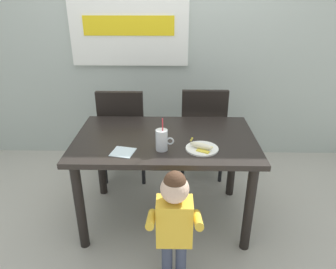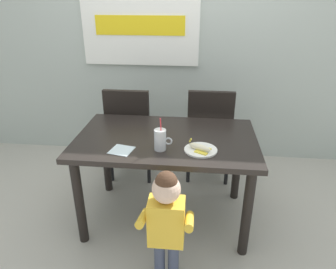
# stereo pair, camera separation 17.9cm
# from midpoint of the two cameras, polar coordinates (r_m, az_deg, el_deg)

# --- Properties ---
(ground_plane) EXTENTS (24.00, 24.00, 0.00)m
(ground_plane) POSITION_cam_midpoint_polar(r_m,az_deg,el_deg) (2.76, -2.39, -14.82)
(ground_plane) COLOR #B7B2A8
(back_wall) EXTENTS (6.40, 0.17, 2.90)m
(back_wall) POSITION_cam_midpoint_polar(r_m,az_deg,el_deg) (3.40, -1.71, 19.51)
(back_wall) COLOR #ADB7B2
(back_wall) RESTS_ON ground
(dining_table) EXTENTS (1.37, 0.85, 0.75)m
(dining_table) POSITION_cam_midpoint_polar(r_m,az_deg,el_deg) (2.40, -2.66, -2.82)
(dining_table) COLOR black
(dining_table) RESTS_ON ground
(dining_chair_left) EXTENTS (0.44, 0.45, 0.96)m
(dining_chair_left) POSITION_cam_midpoint_polar(r_m,az_deg,el_deg) (3.05, -9.85, 0.82)
(dining_chair_left) COLOR black
(dining_chair_left) RESTS_ON ground
(dining_chair_right) EXTENTS (0.44, 0.44, 0.96)m
(dining_chair_right) POSITION_cam_midpoint_polar(r_m,az_deg,el_deg) (3.05, 4.67, 1.13)
(dining_chair_right) COLOR black
(dining_chair_right) RESTS_ON ground
(toddler_standing) EXTENTS (0.33, 0.24, 0.84)m
(toddler_standing) POSITION_cam_midpoint_polar(r_m,az_deg,el_deg) (1.93, -1.56, -14.92)
(toddler_standing) COLOR #3F4760
(toddler_standing) RESTS_ON ground
(milk_cup) EXTENTS (0.13, 0.08, 0.25)m
(milk_cup) POSITION_cam_midpoint_polar(r_m,az_deg,el_deg) (2.14, -3.53, -1.26)
(milk_cup) COLOR silver
(milk_cup) RESTS_ON dining_table
(snack_plate) EXTENTS (0.23, 0.23, 0.01)m
(snack_plate) POSITION_cam_midpoint_polar(r_m,az_deg,el_deg) (2.17, 3.93, -2.65)
(snack_plate) COLOR white
(snack_plate) RESTS_ON dining_table
(peeled_banana) EXTENTS (0.17, 0.14, 0.07)m
(peeled_banana) POSITION_cam_midpoint_polar(r_m,az_deg,el_deg) (2.15, 3.80, -2.21)
(peeled_banana) COLOR #F4EAC6
(peeled_banana) RESTS_ON snack_plate
(paper_napkin) EXTENTS (0.18, 0.18, 0.00)m
(paper_napkin) POSITION_cam_midpoint_polar(r_m,az_deg,el_deg) (2.17, -10.64, -3.24)
(paper_napkin) COLOR silver
(paper_napkin) RESTS_ON dining_table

